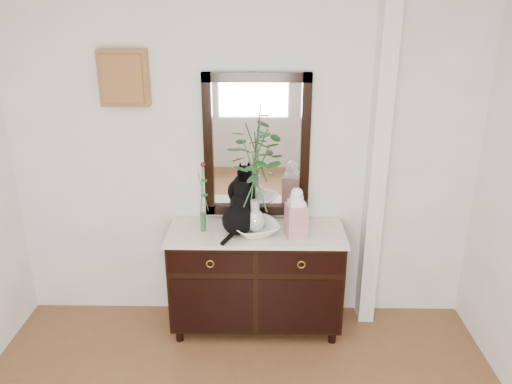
{
  "coord_description": "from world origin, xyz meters",
  "views": [
    {
      "loc": [
        0.15,
        -1.67,
        2.44
      ],
      "look_at": [
        0.1,
        1.63,
        1.2
      ],
      "focal_mm": 35.0,
      "sensor_mm": 36.0,
      "label": 1
    }
  ],
  "objects_px": {
    "cat": "(239,209)",
    "lotus_bowl": "(255,228)",
    "sideboard": "(256,275)",
    "ginger_jar": "(296,211)"
  },
  "relations": [
    {
      "from": "cat",
      "to": "lotus_bowl",
      "type": "height_order",
      "value": "cat"
    },
    {
      "from": "sideboard",
      "to": "lotus_bowl",
      "type": "bearing_deg",
      "value": -100.04
    },
    {
      "from": "cat",
      "to": "ginger_jar",
      "type": "xyz_separation_m",
      "value": [
        0.42,
        -0.05,
        0.0
      ]
    },
    {
      "from": "sideboard",
      "to": "cat",
      "type": "bearing_deg",
      "value": -168.44
    },
    {
      "from": "sideboard",
      "to": "ginger_jar",
      "type": "distance_m",
      "value": 0.64
    },
    {
      "from": "cat",
      "to": "ginger_jar",
      "type": "relative_size",
      "value": 0.99
    },
    {
      "from": "cat",
      "to": "ginger_jar",
      "type": "height_order",
      "value": "ginger_jar"
    },
    {
      "from": "lotus_bowl",
      "to": "cat",
      "type": "bearing_deg",
      "value": 170.8
    },
    {
      "from": "lotus_bowl",
      "to": "ginger_jar",
      "type": "xyz_separation_m",
      "value": [
        0.3,
        -0.03,
        0.15
      ]
    },
    {
      "from": "cat",
      "to": "lotus_bowl",
      "type": "distance_m",
      "value": 0.19
    }
  ]
}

